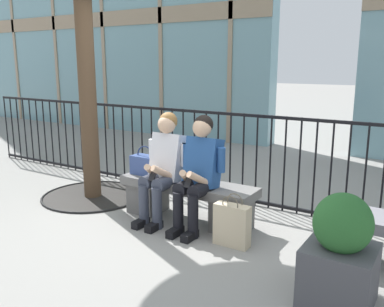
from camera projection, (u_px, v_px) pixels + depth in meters
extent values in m
plane|color=gray|center=(187.00, 220.00, 4.71)|extent=(60.00, 60.00, 0.00)
cube|color=slate|center=(187.00, 186.00, 4.62)|extent=(1.60, 0.44, 0.10)
cube|color=#605E5B|center=(148.00, 197.00, 4.96)|extent=(0.36, 0.37, 0.35)
cube|color=#605E5B|center=(232.00, 215.00, 4.38)|extent=(0.36, 0.37, 0.35)
cylinder|color=#383D4C|center=(155.00, 179.00, 4.62)|extent=(0.15, 0.40, 0.15)
cylinder|color=#383D4C|center=(144.00, 205.00, 4.51)|extent=(0.11, 0.11, 0.45)
cube|color=black|center=(141.00, 223.00, 4.50)|extent=(0.09, 0.22, 0.08)
cylinder|color=#383D4C|center=(168.00, 182.00, 4.53)|extent=(0.15, 0.40, 0.15)
cylinder|color=#383D4C|center=(157.00, 208.00, 4.42)|extent=(0.11, 0.11, 0.45)
cube|color=black|center=(154.00, 227.00, 4.41)|extent=(0.09, 0.22, 0.08)
cube|color=silver|center=(168.00, 157.00, 4.64)|extent=(0.36, 0.30, 0.55)
cylinder|color=silver|center=(152.00, 150.00, 4.74)|extent=(0.08, 0.08, 0.26)
cylinder|color=#DBAD89|center=(151.00, 171.00, 4.53)|extent=(0.16, 0.28, 0.20)
cylinder|color=silver|center=(185.00, 155.00, 4.51)|extent=(0.08, 0.08, 0.26)
cylinder|color=#DBAD89|center=(162.00, 173.00, 4.44)|extent=(0.16, 0.28, 0.20)
cube|color=black|center=(153.00, 175.00, 4.44)|extent=(0.07, 0.10, 0.13)
sphere|color=#DBAD89|center=(167.00, 124.00, 4.54)|extent=(0.20, 0.20, 0.20)
sphere|color=olive|center=(168.00, 121.00, 4.56)|extent=(0.20, 0.20, 0.20)
cylinder|color=black|center=(189.00, 186.00, 4.39)|extent=(0.15, 0.40, 0.15)
cylinder|color=black|center=(178.00, 213.00, 4.27)|extent=(0.11, 0.11, 0.45)
cube|color=black|center=(175.00, 232.00, 4.26)|extent=(0.09, 0.22, 0.08)
cylinder|color=black|center=(203.00, 188.00, 4.29)|extent=(0.15, 0.40, 0.15)
cylinder|color=black|center=(193.00, 217.00, 4.18)|extent=(0.11, 0.11, 0.45)
cube|color=black|center=(190.00, 236.00, 4.17)|extent=(0.09, 0.22, 0.08)
cube|color=#234C8C|center=(203.00, 162.00, 4.40)|extent=(0.36, 0.30, 0.55)
cylinder|color=#234C8C|center=(186.00, 155.00, 4.51)|extent=(0.08, 0.08, 0.26)
cylinder|color=#DBAD89|center=(185.00, 177.00, 4.29)|extent=(0.16, 0.28, 0.20)
cylinder|color=#234C8C|center=(221.00, 160.00, 4.28)|extent=(0.08, 0.08, 0.26)
cylinder|color=#DBAD89|center=(198.00, 179.00, 4.21)|extent=(0.16, 0.28, 0.20)
cube|color=black|center=(189.00, 181.00, 4.20)|extent=(0.07, 0.10, 0.13)
sphere|color=#DBAD89|center=(202.00, 128.00, 4.31)|extent=(0.20, 0.20, 0.20)
sphere|color=black|center=(204.00, 125.00, 4.32)|extent=(0.20, 0.20, 0.20)
cube|color=#33477F|center=(145.00, 165.00, 4.88)|extent=(0.33, 0.18, 0.22)
torus|color=#1E2A4C|center=(145.00, 155.00, 4.86)|extent=(0.23, 0.02, 0.23)
cube|color=beige|center=(232.00, 225.00, 4.01)|extent=(0.35, 0.14, 0.41)
torus|color=#685E4C|center=(230.00, 204.00, 3.92)|extent=(0.17, 0.01, 0.17)
torus|color=#685E4C|center=(235.00, 202.00, 4.00)|extent=(0.17, 0.01, 0.17)
cylinder|color=black|center=(7.00, 127.00, 7.67)|extent=(0.02, 0.02, 1.14)
cylinder|color=black|center=(13.00, 128.00, 7.58)|extent=(0.02, 0.02, 1.14)
cylinder|color=black|center=(19.00, 129.00, 7.49)|extent=(0.02, 0.02, 1.14)
cylinder|color=black|center=(25.00, 130.00, 7.39)|extent=(0.02, 0.02, 1.14)
cylinder|color=black|center=(31.00, 130.00, 7.30)|extent=(0.02, 0.02, 1.14)
cylinder|color=black|center=(38.00, 131.00, 7.21)|extent=(0.02, 0.02, 1.14)
cylinder|color=black|center=(45.00, 132.00, 7.11)|extent=(0.02, 0.02, 1.14)
cylinder|color=black|center=(52.00, 133.00, 7.02)|extent=(0.02, 0.02, 1.14)
cylinder|color=black|center=(59.00, 134.00, 6.93)|extent=(0.02, 0.02, 1.14)
cylinder|color=black|center=(66.00, 135.00, 6.83)|extent=(0.02, 0.02, 1.14)
cylinder|color=black|center=(74.00, 136.00, 6.74)|extent=(0.02, 0.02, 1.14)
cylinder|color=black|center=(81.00, 137.00, 6.65)|extent=(0.02, 0.02, 1.14)
cylinder|color=black|center=(89.00, 138.00, 6.55)|extent=(0.02, 0.02, 1.14)
cylinder|color=black|center=(97.00, 139.00, 6.46)|extent=(0.02, 0.02, 1.14)
cylinder|color=black|center=(106.00, 141.00, 6.37)|extent=(0.02, 0.02, 1.14)
cylinder|color=black|center=(115.00, 142.00, 6.28)|extent=(0.02, 0.02, 1.14)
cylinder|color=black|center=(123.00, 143.00, 6.18)|extent=(0.02, 0.02, 1.14)
cylinder|color=black|center=(133.00, 144.00, 6.09)|extent=(0.02, 0.02, 1.14)
cylinder|color=black|center=(142.00, 145.00, 6.00)|extent=(0.02, 0.02, 1.14)
cylinder|color=black|center=(152.00, 147.00, 5.90)|extent=(0.02, 0.02, 1.14)
cylinder|color=black|center=(162.00, 148.00, 5.81)|extent=(0.02, 0.02, 1.14)
cylinder|color=black|center=(172.00, 149.00, 5.72)|extent=(0.02, 0.02, 1.14)
cylinder|color=black|center=(183.00, 151.00, 5.62)|extent=(0.02, 0.02, 1.14)
cylinder|color=black|center=(194.00, 152.00, 5.53)|extent=(0.02, 0.02, 1.14)
cylinder|color=black|center=(206.00, 154.00, 5.44)|extent=(0.02, 0.02, 1.14)
cylinder|color=black|center=(218.00, 156.00, 5.34)|extent=(0.02, 0.02, 1.14)
cylinder|color=black|center=(230.00, 157.00, 5.25)|extent=(0.02, 0.02, 1.14)
cylinder|color=black|center=(243.00, 159.00, 5.16)|extent=(0.02, 0.02, 1.14)
cylinder|color=black|center=(256.00, 161.00, 5.06)|extent=(0.02, 0.02, 1.14)
cylinder|color=black|center=(270.00, 163.00, 4.97)|extent=(0.02, 0.02, 1.14)
cylinder|color=black|center=(284.00, 165.00, 4.88)|extent=(0.02, 0.02, 1.14)
cylinder|color=black|center=(299.00, 167.00, 4.78)|extent=(0.02, 0.02, 1.14)
cylinder|color=black|center=(315.00, 169.00, 4.69)|extent=(0.02, 0.02, 1.14)
cylinder|color=black|center=(331.00, 171.00, 4.60)|extent=(0.02, 0.02, 1.14)
cylinder|color=black|center=(348.00, 173.00, 4.50)|extent=(0.02, 0.02, 1.14)
cylinder|color=black|center=(365.00, 175.00, 4.41)|extent=(0.02, 0.02, 1.14)
cylinder|color=black|center=(383.00, 178.00, 4.32)|extent=(0.02, 0.02, 1.14)
cube|color=black|center=(223.00, 195.00, 5.41)|extent=(9.09, 0.04, 0.04)
cube|color=black|center=(225.00, 114.00, 5.18)|extent=(9.09, 0.04, 0.04)
cylinder|color=black|center=(93.00, 196.00, 5.52)|extent=(1.30, 1.30, 0.01)
torus|color=black|center=(93.00, 195.00, 5.52)|extent=(1.33, 1.33, 0.03)
cylinder|color=#4C3826|center=(86.00, 66.00, 5.16)|extent=(0.22, 0.22, 3.40)
cube|color=slate|center=(346.00, 239.00, 3.77)|extent=(0.36, 0.37, 0.35)
cube|color=#4C4C51|center=(338.00, 275.00, 3.03)|extent=(0.49, 0.49, 0.45)
ellipsoid|color=#28602B|center=(343.00, 223.00, 2.94)|extent=(0.42, 0.42, 0.44)
cube|color=gray|center=(77.00, 21.00, 11.00)|extent=(10.96, 0.04, 0.36)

